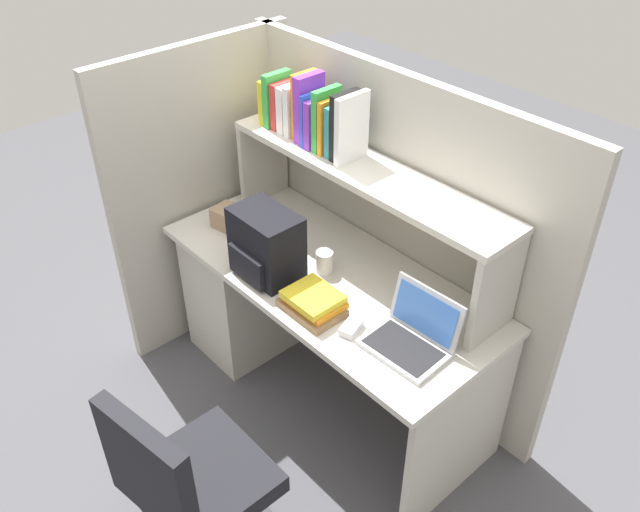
{
  "coord_description": "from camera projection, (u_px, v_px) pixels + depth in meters",
  "views": [
    {
      "loc": [
        1.68,
        -1.56,
        2.51
      ],
      "look_at": [
        0.0,
        -0.05,
        0.85
      ],
      "focal_mm": 37.33,
      "sensor_mm": 36.0,
      "label": 1
    }
  ],
  "objects": [
    {
      "name": "ground_plane",
      "position": [
        327.0,
        388.0,
        3.33
      ],
      "size": [
        8.0,
        8.0,
        0.0
      ],
      "primitive_type": "plane",
      "color": "#4C4C51"
    },
    {
      "name": "desk",
      "position": [
        275.0,
        290.0,
        3.33
      ],
      "size": [
        1.6,
        0.7,
        0.73
      ],
      "color": "beige",
      "rests_on": "ground_plane"
    },
    {
      "name": "cubicle_partition_rear",
      "position": [
        389.0,
        232.0,
        3.08
      ],
      "size": [
        1.84,
        0.05,
        1.55
      ],
      "primitive_type": "cube",
      "color": "#B2ADA0",
      "rests_on": "ground_plane"
    },
    {
      "name": "cubicle_partition_left",
      "position": [
        208.0,
        194.0,
        3.36
      ],
      "size": [
        0.05,
        1.06,
        1.55
      ],
      "primitive_type": "cube",
      "color": "#B2ADA0",
      "rests_on": "ground_plane"
    },
    {
      "name": "overhead_hutch",
      "position": [
        364.0,
        188.0,
        2.8
      ],
      "size": [
        1.44,
        0.28,
        0.45
      ],
      "color": "#BCB7AC",
      "rests_on": "desk"
    },
    {
      "name": "reference_books_on_shelf",
      "position": [
        312.0,
        114.0,
        2.87
      ],
      "size": [
        0.55,
        0.18,
        0.3
      ],
      "color": "yellow",
      "rests_on": "overhead_hutch"
    },
    {
      "name": "laptop",
      "position": [
        412.0,
        335.0,
        2.51
      ],
      "size": [
        0.32,
        0.27,
        0.22
      ],
      "color": "#B7BABF",
      "rests_on": "desk"
    },
    {
      "name": "backpack",
      "position": [
        265.0,
        245.0,
        2.82
      ],
      "size": [
        0.3,
        0.23,
        0.3
      ],
      "color": "black",
      "rests_on": "desk"
    },
    {
      "name": "computer_mouse",
      "position": [
        351.0,
        328.0,
        2.6
      ],
      "size": [
        0.09,
        0.12,
        0.03
      ],
      "primitive_type": "cube",
      "rotation": [
        0.0,
        0.0,
        0.31
      ],
      "color": "silver",
      "rests_on": "desk"
    },
    {
      "name": "paper_cup",
      "position": [
        324.0,
        262.0,
        2.88
      ],
      "size": [
        0.08,
        0.08,
        0.1
      ],
      "primitive_type": "cylinder",
      "color": "white",
      "rests_on": "desk"
    },
    {
      "name": "tissue_box",
      "position": [
        235.0,
        220.0,
        3.15
      ],
      "size": [
        0.24,
        0.16,
        0.1
      ],
      "primitive_type": "cube",
      "rotation": [
        0.0,
        0.0,
        0.2
      ],
      "color": "#9E7F60",
      "rests_on": "desk"
    },
    {
      "name": "desk_book_stack",
      "position": [
        313.0,
        302.0,
        2.68
      ],
      "size": [
        0.26,
        0.19,
        0.09
      ],
      "color": "olive",
      "rests_on": "desk"
    },
    {
      "name": "office_chair",
      "position": [
        193.0,
        499.0,
        2.38
      ],
      "size": [
        0.52,
        0.52,
        0.93
      ],
      "rotation": [
        0.0,
        0.0,
        3.3
      ],
      "color": "black",
      "rests_on": "ground_plane"
    }
  ]
}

